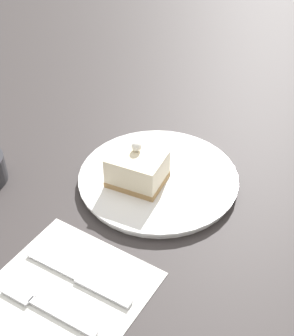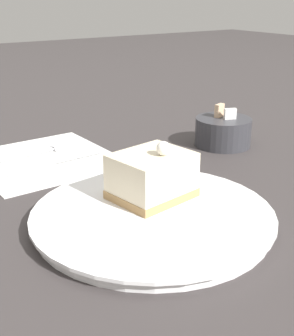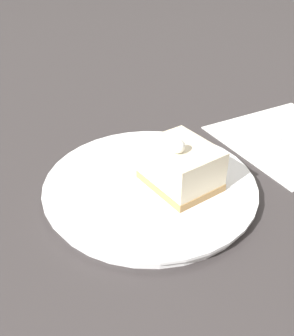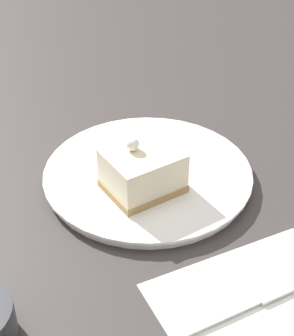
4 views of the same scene
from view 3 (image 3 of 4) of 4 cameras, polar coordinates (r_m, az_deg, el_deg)
name	(u,v)px [view 3 (image 3 of 4)]	position (r m, az deg, el deg)	size (l,w,h in m)	color
ground_plane	(161,204)	(0.48, 2.08, -5.46)	(4.00, 4.00, 0.00)	#383333
plate	(153,185)	(0.50, 0.92, -2.55)	(0.28, 0.28, 0.02)	white
cake_slice	(181,166)	(0.47, 5.17, 0.33)	(0.09, 0.10, 0.07)	#AD8451
napkin	(292,139)	(0.66, 21.20, 4.19)	(0.22, 0.22, 0.00)	white
knife	(271,137)	(0.65, 18.36, 4.55)	(0.02, 0.18, 0.00)	silver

